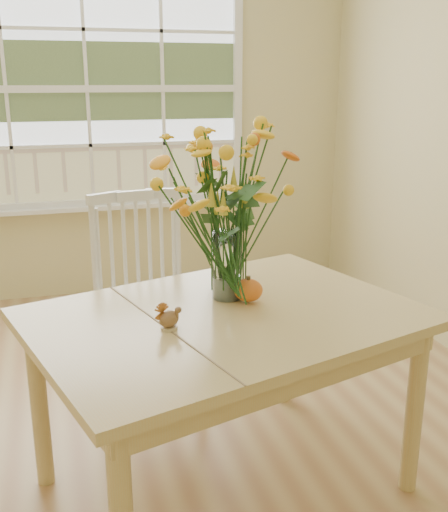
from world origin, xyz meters
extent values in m
cube|color=#AA7D52|center=(0.00, 0.00, -0.01)|extent=(4.00, 4.50, 0.01)
cube|color=beige|center=(0.00, 2.25, 1.35)|extent=(4.00, 0.02, 2.70)
cube|color=silver|center=(0.00, 2.23, 1.55)|extent=(2.20, 0.00, 1.60)
cube|color=white|center=(0.00, 2.18, 0.69)|extent=(2.42, 0.12, 0.03)
cube|color=tan|center=(0.30, -0.30, 0.74)|extent=(1.65, 1.37, 0.04)
cube|color=tan|center=(0.30, -0.30, 0.67)|extent=(1.50, 1.22, 0.10)
cylinder|color=tan|center=(-0.42, -0.07, 0.36)|extent=(0.07, 0.07, 0.72)
cylinder|color=tan|center=(1.01, -0.53, 0.36)|extent=(0.07, 0.07, 0.72)
cylinder|color=tan|center=(0.78, 0.27, 0.36)|extent=(0.07, 0.07, 0.72)
cube|color=white|center=(0.13, 0.45, 0.50)|extent=(0.55, 0.53, 0.05)
cube|color=white|center=(0.10, 0.64, 0.78)|extent=(0.49, 0.11, 0.56)
cylinder|color=white|center=(-0.04, 0.25, 0.24)|extent=(0.04, 0.04, 0.48)
cylinder|color=white|center=(-0.09, 0.60, 0.24)|extent=(0.04, 0.04, 0.48)
cylinder|color=white|center=(0.34, 0.30, 0.24)|extent=(0.04, 0.04, 0.48)
cylinder|color=white|center=(0.29, 0.65, 0.24)|extent=(0.04, 0.04, 0.48)
cylinder|color=white|center=(0.35, -0.14, 0.90)|extent=(0.12, 0.12, 0.27)
ellipsoid|color=#DF571A|center=(0.42, -0.21, 0.81)|extent=(0.11, 0.11, 0.09)
cylinder|color=#CCB78C|center=(0.06, -0.39, 0.77)|extent=(0.06, 0.06, 0.01)
ellipsoid|color=brown|center=(0.06, -0.39, 0.80)|extent=(0.09, 0.08, 0.06)
ellipsoid|color=#38160F|center=(0.36, -0.03, 0.80)|extent=(0.09, 0.09, 0.08)
camera|label=1|loc=(-0.30, -2.33, 1.61)|focal=42.00mm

